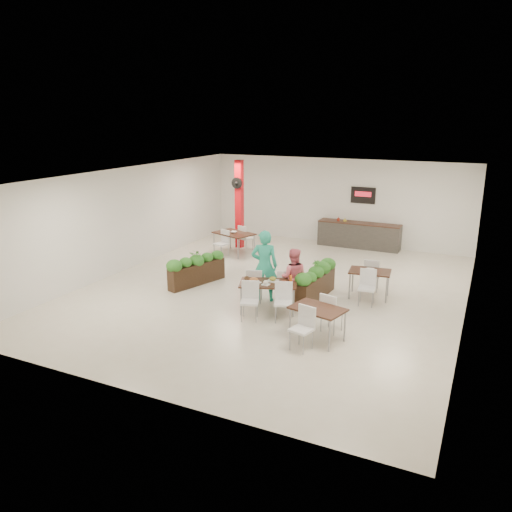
{
  "coord_description": "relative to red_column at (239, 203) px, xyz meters",
  "views": [
    {
      "loc": [
        5.24,
        -12.16,
        4.74
      ],
      "look_at": [
        -0.26,
        -0.56,
        1.1
      ],
      "focal_mm": 35.0,
      "sensor_mm": 36.0,
      "label": 1
    }
  ],
  "objects": [
    {
      "name": "room_shell",
      "position": [
        3.0,
        -3.79,
        0.36
      ],
      "size": [
        10.1,
        12.1,
        3.22
      ],
      "color": "white",
      "rests_on": "ground"
    },
    {
      "name": "service_counter",
      "position": [
        4.0,
        1.86,
        -1.15
      ],
      "size": [
        3.0,
        0.64,
        2.2
      ],
      "color": "#302D2B",
      "rests_on": "ground"
    },
    {
      "name": "side_table_c",
      "position": [
        5.16,
        -6.36,
        -1.02
      ],
      "size": [
        1.27,
        1.67,
        0.92
      ],
      "rotation": [
        0.0,
        0.0,
        -0.25
      ],
      "color": "black",
      "rests_on": "ground"
    },
    {
      "name": "diner_woman",
      "position": [
        3.91,
        -4.62,
        -0.89
      ],
      "size": [
        0.88,
        0.79,
        1.51
      ],
      "primitive_type": "imported",
      "rotation": [
        0.0,
        0.0,
        3.49
      ],
      "color": "#F26B81",
      "rests_on": "ground"
    },
    {
      "name": "side_table_a",
      "position": [
        0.22,
        -0.86,
        -1.0
      ],
      "size": [
        1.58,
        1.67,
        0.92
      ],
      "rotation": [
        0.0,
        0.0,
        -0.33
      ],
      "color": "black",
      "rests_on": "ground"
    },
    {
      "name": "red_column",
      "position": [
        0.0,
        0.0,
        0.0
      ],
      "size": [
        0.4,
        0.41,
        3.2
      ],
      "color": "red",
      "rests_on": "ground"
    },
    {
      "name": "diner_man",
      "position": [
        3.11,
        -4.62,
        -0.69
      ],
      "size": [
        0.81,
        0.66,
        1.9
      ],
      "primitive_type": "imported",
      "rotation": [
        0.0,
        0.0,
        3.49
      ],
      "color": "#29B190",
      "rests_on": "ground"
    },
    {
      "name": "planter_left",
      "position": [
        0.81,
        -4.28,
        -1.13
      ],
      "size": [
        0.9,
        1.92,
        1.05
      ],
      "rotation": [
        0.0,
        0.0,
        1.26
      ],
      "color": "black",
      "rests_on": "ground"
    },
    {
      "name": "main_table",
      "position": [
        3.5,
        -5.28,
        -1.01
      ],
      "size": [
        1.7,
        1.94,
        0.92
      ],
      "rotation": [
        0.0,
        0.0,
        0.35
      ],
      "color": "black",
      "rests_on": "ground"
    },
    {
      "name": "planter_right",
      "position": [
        4.3,
        -3.94,
        -1.14
      ],
      "size": [
        0.54,
        2.02,
        1.06
      ],
      "rotation": [
        0.0,
        0.0,
        1.49
      ],
      "color": "black",
      "rests_on": "ground"
    },
    {
      "name": "side_table_b",
      "position": [
        5.56,
        -3.23,
        -1.02
      ],
      "size": [
        1.15,
        1.66,
        0.92
      ],
      "rotation": [
        0.0,
        0.0,
        0.12
      ],
      "color": "black",
      "rests_on": "ground"
    },
    {
      "name": "ground",
      "position": [
        3.0,
        -3.79,
        -1.64
      ],
      "size": [
        12.0,
        12.0,
        0.0
      ],
      "primitive_type": "plane",
      "color": "beige",
      "rests_on": "ground"
    }
  ]
}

